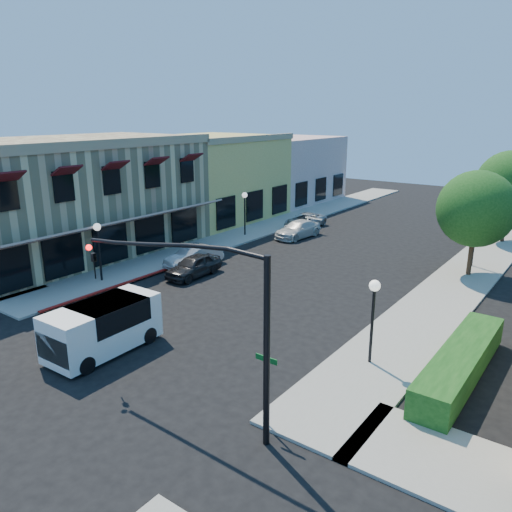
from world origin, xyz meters
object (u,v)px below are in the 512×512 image
Objects in this scene: street_name_sign at (266,379)px; parked_car_a at (194,266)px; lamppost_right_near at (374,301)px; parked_car_b at (194,256)px; lamppost_right_far at (476,226)px; white_van at (102,325)px; street_tree_a at (476,209)px; lamppost_left_near at (98,237)px; parked_car_c at (298,229)px; signal_mast_arm at (210,303)px; lamppost_left_far at (245,203)px; parked_car_d at (305,221)px; street_tree_b at (510,184)px.

street_name_sign is 0.63× the size of parked_car_a.
lamppost_right_near reaches higher than parked_car_b.
lamppost_right_far is 0.74× the size of white_van.
street_tree_a is 22.30m from lamppost_left_near.
parked_car_b is at bearing -91.83° from parked_car_c.
signal_mast_arm reaches higher than parked_car_a.
lamppost_left_near is at bearing -90.00° from lamppost_left_far.
lamppost_left_near is at bearing -97.23° from parked_car_c.
lamppost_left_near is 0.87× the size of parked_car_b.
street_name_sign is 17.80m from parked_car_b.
lamppost_left_far reaches higher than parked_car_b.
parked_car_c is at bearing 179.27° from lamppost_right_far.
lamppost_right_near is (1.00, 5.80, 1.04)m from street_name_sign.
lamppost_right_far is 18.17m from parked_car_b.
white_van is at bearing -116.56° from street_tree_a.
lamppost_right_near is at bearing -13.71° from parked_car_b.
street_tree_a is at bearing 81.83° from signal_mast_arm.
street_tree_a is 2.59× the size of street_name_sign.
lamppost_left_near is at bearing -136.74° from lamppost_right_far.
parked_car_d is (-1.39, 3.43, -0.05)m from parked_car_c.
street_name_sign is at bearing -92.63° from lamppost_right_far.
lamppost_left_near is at bearing 160.07° from street_name_sign.
parked_car_b is (2.30, 5.52, -2.06)m from lamppost_left_near.
street_name_sign is 0.70× the size of lamppost_left_near.
street_tree_b is at bearing 35.59° from parked_car_c.
street_tree_a reaches higher than lamppost_right_far.
lamppost_right_far is at bearing 41.05° from parked_car_a.
signal_mast_arm is 15.82m from lamppost_left_near.
lamppost_right_near is (17.00, 0.00, 0.00)m from lamppost_left_near.
parked_car_d is (-12.05, 26.10, -3.48)m from signal_mast_arm.
street_tree_b is 1.97× the size of lamppost_left_near.
lamppost_right_near is at bearing 80.22° from street_name_sign.
parked_car_c is (-12.30, 21.97, -1.04)m from street_name_sign.
parked_car_d is at bearing -163.63° from street_tree_b.
street_tree_a reaches higher than lamppost_left_far.
signal_mast_arm is 2.24× the size of lamppost_left_far.
lamppost_right_far is (17.00, 2.00, 0.00)m from lamppost_left_far.
street_tree_a is 1.43× the size of parked_car_c.
street_name_sign reaches higher than white_van.
street_tree_a reaches higher than parked_car_b.
parked_car_c is (-10.66, 22.67, -3.43)m from signal_mast_arm.
white_van is at bearing -113.74° from lamppost_right_far.
parked_car_c is at bearing 88.99° from parked_car_a.
street_name_sign is (1.64, 0.70, -2.39)m from signal_mast_arm.
white_van is 1.11× the size of parked_car_d.
signal_mast_arm is at bearing -7.53° from white_van.
parked_car_a is at bearing 141.45° from street_name_sign.
parked_car_b is at bearing -150.52° from street_tree_a.
lamppost_left_far is (-14.36, 20.50, -1.35)m from signal_mast_arm.
signal_mast_arm reaches higher than lamppost_right_near.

